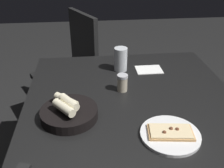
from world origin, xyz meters
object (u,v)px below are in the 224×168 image
(bread_basket, at_px, (69,112))
(chair_spare, at_px, (73,65))
(beer_glass, at_px, (121,61))
(pepper_shaker, at_px, (122,84))
(pizza_plate, at_px, (170,134))
(dining_table, at_px, (131,104))

(bread_basket, xyz_separation_m, chair_spare, (-0.03, 1.00, -0.24))
(beer_glass, height_order, pepper_shaker, beer_glass)
(pizza_plate, distance_m, pepper_shaker, 0.41)
(chair_spare, bearing_deg, beer_glass, -58.97)
(pizza_plate, distance_m, chair_spare, 1.27)
(pepper_shaker, bearing_deg, dining_table, -49.19)
(beer_glass, bearing_deg, bread_basket, -122.62)
(pepper_shaker, bearing_deg, pizza_plate, -69.18)
(pizza_plate, xyz_separation_m, beer_glass, (-0.12, 0.64, 0.05))
(pizza_plate, bearing_deg, chair_spare, 110.84)
(pizza_plate, relative_size, chair_spare, 0.26)
(dining_table, bearing_deg, pepper_shaker, 130.81)
(dining_table, xyz_separation_m, chair_spare, (-0.34, 0.84, -0.15))
(beer_glass, distance_m, chair_spare, 0.68)
(beer_glass, relative_size, pepper_shaker, 1.54)
(pizza_plate, height_order, pepper_shaker, pepper_shaker)
(pizza_plate, bearing_deg, bread_basket, 157.91)
(pizza_plate, distance_m, bread_basket, 0.45)
(dining_table, bearing_deg, bread_basket, -151.92)
(dining_table, xyz_separation_m, bread_basket, (-0.31, -0.17, 0.09))
(chair_spare, bearing_deg, dining_table, -67.77)
(beer_glass, relative_size, chair_spare, 0.15)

